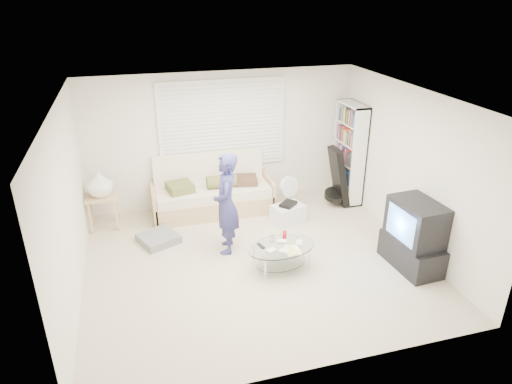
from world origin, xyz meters
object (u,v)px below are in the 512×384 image
object	(u,v)px
bookshelf	(349,153)
coffee_table	(282,250)
tv_unit	(414,236)
futon_sofa	(212,193)

from	to	relation	value
bookshelf	coffee_table	bearing A→B (deg)	-135.13
bookshelf	tv_unit	size ratio (longest dim) A/B	1.81
futon_sofa	coffee_table	distance (m)	2.26
tv_unit	bookshelf	bearing A→B (deg)	87.06
tv_unit	coffee_table	bearing A→B (deg)	166.66
futon_sofa	bookshelf	bearing A→B (deg)	-3.96
tv_unit	coffee_table	world-z (taller)	tv_unit
tv_unit	futon_sofa	bearing A→B (deg)	133.65
bookshelf	coffee_table	size ratio (longest dim) A/B	1.72
bookshelf	futon_sofa	bearing A→B (deg)	176.04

